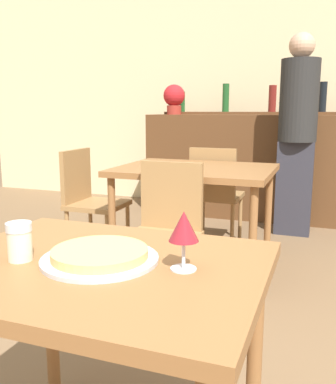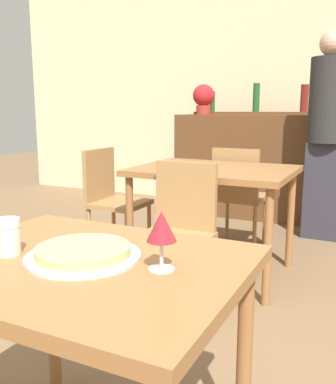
% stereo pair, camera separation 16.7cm
% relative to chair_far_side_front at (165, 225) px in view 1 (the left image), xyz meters
% --- Properties ---
extents(wall_back, '(8.00, 0.05, 2.80)m').
position_rel_chair_far_side_front_xyz_m(wall_back, '(0.27, 2.91, 0.91)').
color(wall_back, beige).
rests_on(wall_back, ground_plane).
extents(dining_table_near, '(0.91, 0.73, 0.73)m').
position_rel_chair_far_side_front_xyz_m(dining_table_near, '(0.27, -1.24, 0.14)').
color(dining_table_near, brown).
rests_on(dining_table_near, ground_plane).
extents(dining_table_far, '(1.06, 0.83, 0.76)m').
position_rel_chair_far_side_front_xyz_m(dining_table_far, '(0.00, 0.59, 0.18)').
color(dining_table_far, brown).
rests_on(dining_table_far, ground_plane).
extents(bar_counter, '(2.60, 0.56, 1.10)m').
position_rel_chair_far_side_front_xyz_m(bar_counter, '(0.27, 2.40, 0.06)').
color(bar_counter, brown).
rests_on(bar_counter, ground_plane).
extents(bar_back_shelf, '(2.39, 0.24, 0.34)m').
position_rel_chair_far_side_front_xyz_m(bar_back_shelf, '(0.33, 2.54, 0.67)').
color(bar_back_shelf, brown).
rests_on(bar_back_shelf, bar_counter).
extents(chair_far_side_front, '(0.40, 0.40, 0.85)m').
position_rel_chair_far_side_front_xyz_m(chair_far_side_front, '(0.00, 0.00, 0.00)').
color(chair_far_side_front, olive).
rests_on(chair_far_side_front, ground_plane).
extents(chair_far_side_back, '(0.40, 0.40, 0.85)m').
position_rel_chair_far_side_front_xyz_m(chair_far_side_back, '(0.00, 1.18, 0.00)').
color(chair_far_side_back, olive).
rests_on(chair_far_side_back, ground_plane).
extents(chair_far_side_left, '(0.40, 0.40, 0.85)m').
position_rel_chair_far_side_front_xyz_m(chair_far_side_left, '(-0.86, 0.59, 0.00)').
color(chair_far_side_left, olive).
rests_on(chair_far_side_left, ground_plane).
extents(pizza_tray, '(0.33, 0.33, 0.04)m').
position_rel_chair_far_side_front_xyz_m(pizza_tray, '(0.27, -1.23, 0.25)').
color(pizza_tray, '#B7B7BC').
rests_on(pizza_tray, dining_table_near).
extents(cheese_shaker, '(0.07, 0.07, 0.11)m').
position_rel_chair_far_side_front_xyz_m(cheese_shaker, '(0.05, -1.30, 0.29)').
color(cheese_shaker, beige).
rests_on(cheese_shaker, dining_table_near).
extents(person_standing, '(0.34, 0.34, 1.81)m').
position_rel_chair_far_side_front_xyz_m(person_standing, '(0.59, 1.82, 0.50)').
color(person_standing, '#2D2D38').
rests_on(person_standing, ground_plane).
extents(wine_glass, '(0.08, 0.08, 0.16)m').
position_rel_chair_far_side_front_xyz_m(wine_glass, '(0.51, -1.21, 0.35)').
color(wine_glass, silver).
rests_on(wine_glass, dining_table_near).
extents(potted_plant, '(0.24, 0.24, 0.33)m').
position_rel_chair_far_side_front_xyz_m(potted_plant, '(-0.78, 2.35, 0.79)').
color(potted_plant, maroon).
rests_on(potted_plant, bar_counter).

